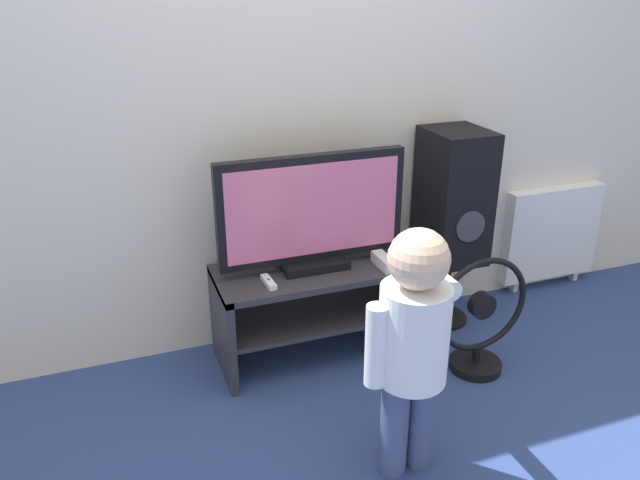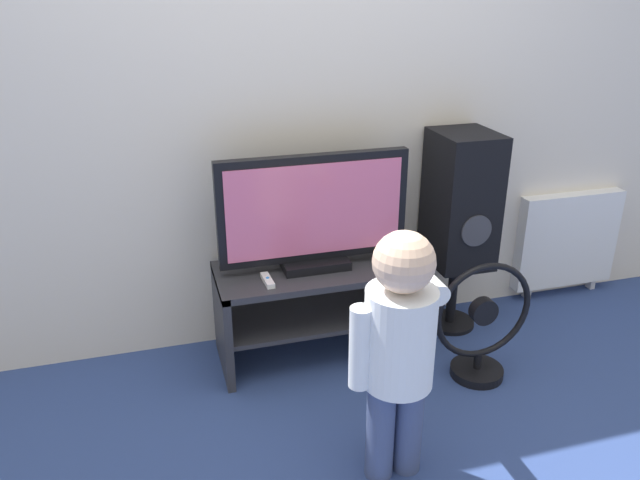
# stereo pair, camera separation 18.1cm
# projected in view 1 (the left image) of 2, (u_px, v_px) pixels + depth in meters

# --- Properties ---
(ground_plane) EXTENTS (16.00, 16.00, 0.00)m
(ground_plane) POSITION_uv_depth(u_px,v_px,m) (329.00, 376.00, 2.84)
(ground_plane) COLOR navy
(wall_back) EXTENTS (10.00, 0.06, 2.60)m
(wall_back) POSITION_uv_depth(u_px,v_px,m) (291.00, 70.00, 2.76)
(wall_back) COLOR silver
(wall_back) RESTS_ON ground_plane
(tv_stand) EXTENTS (0.91, 0.41, 0.46)m
(tv_stand) POSITION_uv_depth(u_px,v_px,m) (314.00, 298.00, 2.90)
(tv_stand) COLOR #2D2D33
(tv_stand) RESTS_ON ground_plane
(television) EXTENTS (0.86, 0.20, 0.52)m
(television) POSITION_uv_depth(u_px,v_px,m) (312.00, 214.00, 2.76)
(television) COLOR black
(television) RESTS_ON tv_stand
(game_console) EXTENTS (0.06, 0.17, 0.05)m
(game_console) POSITION_uv_depth(u_px,v_px,m) (384.00, 262.00, 2.84)
(game_console) COLOR white
(game_console) RESTS_ON tv_stand
(remote_primary) EXTENTS (0.04, 0.13, 0.03)m
(remote_primary) POSITION_uv_depth(u_px,v_px,m) (269.00, 282.00, 2.68)
(remote_primary) COLOR white
(remote_primary) RESTS_ON tv_stand
(child) EXTENTS (0.36, 0.52, 0.95)m
(child) POSITION_uv_depth(u_px,v_px,m) (413.00, 335.00, 2.12)
(child) COLOR #3F4C72
(child) RESTS_ON ground_plane
(speaker_tower) EXTENTS (0.28, 0.34, 1.02)m
(speaker_tower) POSITION_uv_depth(u_px,v_px,m) (453.00, 200.00, 3.06)
(speaker_tower) COLOR black
(speaker_tower) RESTS_ON ground_plane
(floor_fan) EXTENTS (0.46, 0.24, 0.56)m
(floor_fan) POSITION_uv_depth(u_px,v_px,m) (480.00, 321.00, 2.80)
(floor_fan) COLOR black
(floor_fan) RESTS_ON ground_plane
(radiator) EXTENTS (0.61, 0.08, 0.60)m
(radiator) POSITION_uv_depth(u_px,v_px,m) (551.00, 233.00, 3.56)
(radiator) COLOR white
(radiator) RESTS_ON ground_plane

